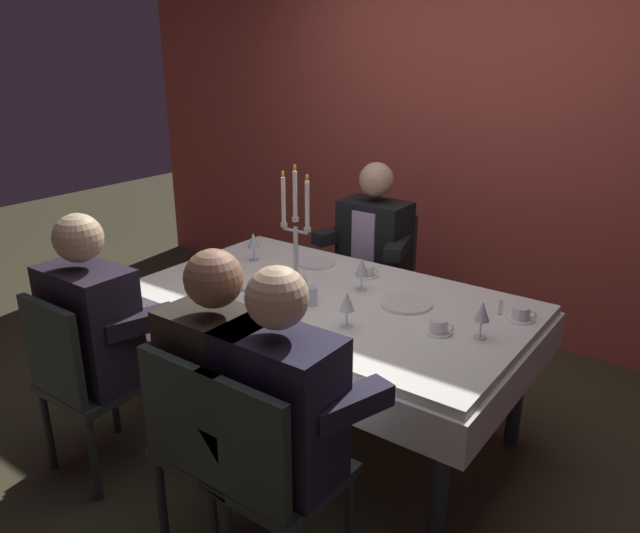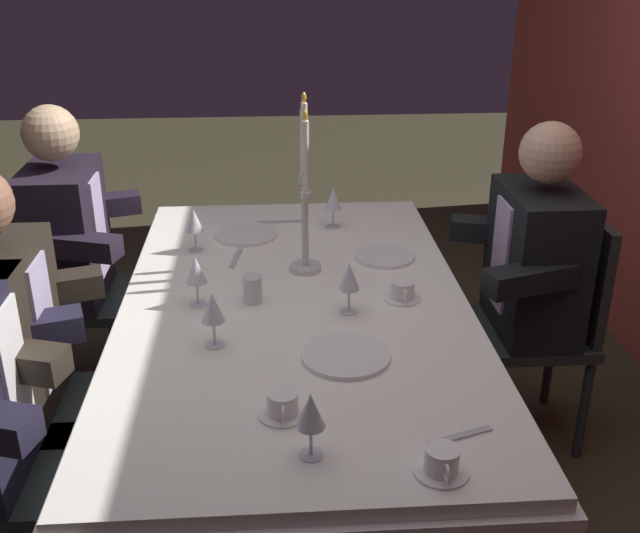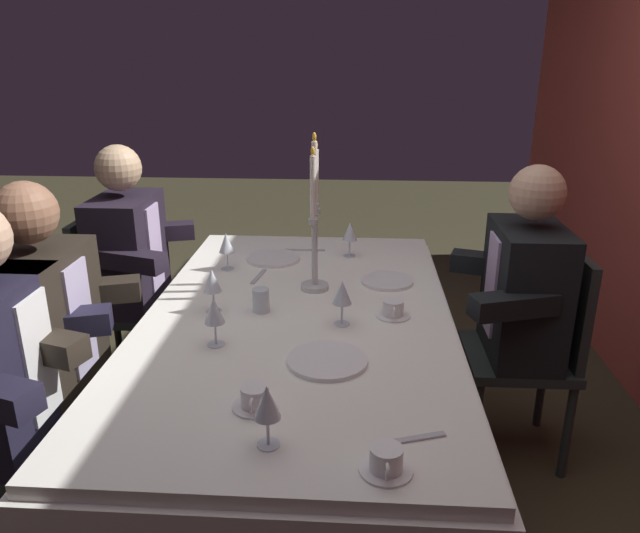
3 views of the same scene
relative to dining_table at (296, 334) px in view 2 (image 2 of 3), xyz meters
name	(u,v)px [view 2 (image 2 of 3)]	position (x,y,z in m)	size (l,w,h in m)	color
ground_plane	(298,486)	(0.00, 0.00, -0.62)	(12.00, 12.00, 0.00)	#393623
dining_table	(296,334)	(0.00, 0.00, 0.00)	(1.94, 1.14, 0.74)	white
candelabra	(305,200)	(-0.24, 0.04, 0.37)	(0.19, 0.11, 0.62)	silver
dinner_plate_0	(346,355)	(0.35, 0.13, 0.13)	(0.25, 0.25, 0.01)	white
dinner_plate_1	(246,234)	(-0.58, -0.17, 0.13)	(0.24, 0.24, 0.01)	white
dinner_plate_2	(385,256)	(-0.33, 0.34, 0.13)	(0.21, 0.21, 0.01)	white
wine_glass_0	(213,309)	(0.26, -0.24, 0.24)	(0.07, 0.07, 0.16)	silver
wine_glass_1	(349,278)	(0.08, 0.16, 0.24)	(0.07, 0.07, 0.16)	silver
wine_glass_2	(194,222)	(-0.45, -0.35, 0.23)	(0.07, 0.07, 0.16)	silver
wine_glass_3	(311,413)	(0.77, 0.01, 0.23)	(0.07, 0.07, 0.16)	silver
wine_glass_4	(333,200)	(-0.66, 0.18, 0.23)	(0.07, 0.07, 0.16)	silver
wine_glass_5	(196,272)	(0.00, -0.31, 0.23)	(0.07, 0.07, 0.16)	silver
water_tumbler_0	(253,289)	(-0.01, -0.13, 0.16)	(0.06, 0.06, 0.09)	silver
coffee_cup_0	(283,405)	(0.61, -0.05, 0.15)	(0.13, 0.12, 0.06)	white
coffee_cup_1	(403,291)	(0.00, 0.34, 0.15)	(0.13, 0.12, 0.06)	white
coffee_cup_2	(442,462)	(0.85, 0.28, 0.15)	(0.13, 0.12, 0.06)	white
knife_0	(280,222)	(-0.72, -0.04, 0.12)	(0.19, 0.02, 0.01)	#B7B7BC
spoon_1	(236,258)	(-0.36, -0.20, 0.12)	(0.17, 0.02, 0.01)	#B7B7BC
fork_2	(460,436)	(0.73, 0.36, 0.12)	(0.17, 0.02, 0.01)	#B7B7BC
seated_diner_0	(64,233)	(-0.67, -0.89, 0.11)	(0.63, 0.48, 1.24)	#272F2D
seated_diner_1	(538,260)	(-0.28, 0.89, 0.11)	(0.63, 0.48, 1.24)	#272F2D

